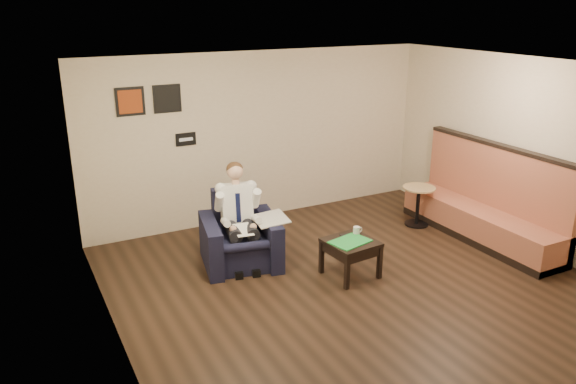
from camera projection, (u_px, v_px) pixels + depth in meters
name	position (u px, v px, depth m)	size (l,w,h in m)	color
ground	(361.00, 289.00, 7.26)	(6.00, 6.00, 0.00)	black
wall_back	(261.00, 136.00, 9.32)	(6.00, 0.02, 2.80)	beige
wall_left	(113.00, 231.00, 5.49)	(0.02, 6.00, 2.80)	beige
wall_right	(537.00, 157.00, 8.12)	(0.02, 6.00, 2.80)	beige
ceiling	(371.00, 69.00, 6.36)	(6.00, 6.00, 0.02)	white
seating_sign	(186.00, 139.00, 8.71)	(0.32, 0.02, 0.20)	black
art_print_left	(130.00, 102.00, 8.15)	(0.42, 0.03, 0.42)	#9E3B13
art_print_right	(167.00, 99.00, 8.39)	(0.42, 0.03, 0.42)	black
armchair	(240.00, 231.00, 7.82)	(1.03, 1.03, 0.99)	black
seated_man	(242.00, 222.00, 7.64)	(0.65, 0.97, 1.36)	silver
lap_papers	(243.00, 230.00, 7.57)	(0.23, 0.32, 0.01)	white
newspaper	(271.00, 219.00, 7.77)	(0.43, 0.54, 0.01)	silver
side_table	(350.00, 258.00, 7.55)	(0.62, 0.62, 0.51)	black
green_folder	(350.00, 241.00, 7.43)	(0.51, 0.36, 0.01)	green
coffee_mug	(356.00, 231.00, 7.66)	(0.09, 0.09, 0.11)	white
smartphone	(346.00, 235.00, 7.64)	(0.16, 0.08, 0.01)	black
banquette	(483.00, 194.00, 8.61)	(0.68, 2.85, 1.46)	#A3583F
cafe_table	(418.00, 206.00, 9.25)	(0.53, 0.53, 0.66)	tan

